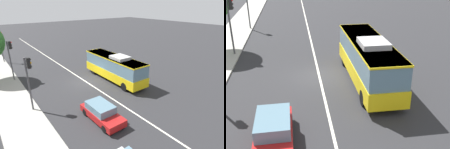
% 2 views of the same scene
% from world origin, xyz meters
% --- Properties ---
extents(ground_plane, '(160.00, 160.00, 0.00)m').
position_xyz_m(ground_plane, '(0.00, 0.00, 0.00)').
color(ground_plane, '#28282B').
extents(sidewalk_kerb, '(80.00, 3.58, 0.14)m').
position_xyz_m(sidewalk_kerb, '(0.00, 8.58, 0.07)').
color(sidewalk_kerb, '#9E9B93').
rests_on(sidewalk_kerb, ground_plane).
extents(lane_centre_line, '(76.00, 0.16, 0.01)m').
position_xyz_m(lane_centre_line, '(0.00, 0.00, 0.01)').
color(lane_centre_line, silver).
rests_on(lane_centre_line, ground_plane).
extents(transit_bus, '(10.00, 2.51, 3.46)m').
position_xyz_m(transit_bus, '(-1.55, -3.39, 1.81)').
color(transit_bus, yellow).
rests_on(transit_bus, ground_plane).
extents(sedan_red, '(4.53, 1.88, 1.46)m').
position_xyz_m(sedan_red, '(-8.00, 2.95, 0.72)').
color(sedan_red, '#B21919').
rests_on(sedan_red, ground_plane).
extents(traffic_light_near_corner, '(0.33, 0.62, 5.20)m').
position_xyz_m(traffic_light_near_corner, '(15.59, 6.90, 3.56)').
color(traffic_light_near_corner, '#47474C').
rests_on(traffic_light_near_corner, ground_plane).
extents(traffic_light_mid_block, '(0.33, 0.62, 5.20)m').
position_xyz_m(traffic_light_mid_block, '(-2.93, 7.18, 3.56)').
color(traffic_light_mid_block, '#47474C').
rests_on(traffic_light_mid_block, ground_plane).
extents(traffic_light_far_corner, '(0.33, 0.62, 5.20)m').
position_xyz_m(traffic_light_far_corner, '(5.99, 7.13, 3.56)').
color(traffic_light_far_corner, '#47474C').
rests_on(traffic_light_far_corner, ground_plane).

